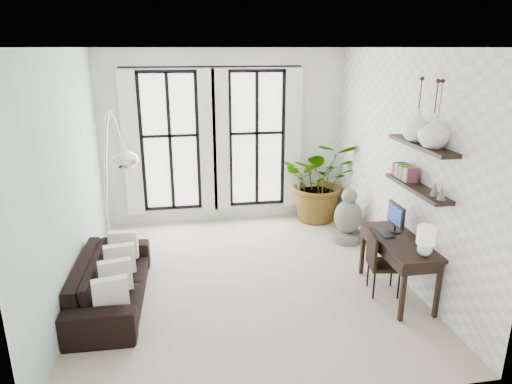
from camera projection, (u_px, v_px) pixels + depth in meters
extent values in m
plane|color=#BBAC95|center=(245.00, 279.00, 6.59)|extent=(5.00, 5.00, 0.00)
plane|color=white|center=(243.00, 47.00, 5.62)|extent=(5.00, 5.00, 0.00)
plane|color=#B1C5BD|center=(68.00, 180.00, 5.75)|extent=(0.00, 5.00, 5.00)
plane|color=white|center=(401.00, 166.00, 6.47)|extent=(0.00, 5.00, 5.00)
plane|color=white|center=(225.00, 138.00, 8.46)|extent=(4.50, 0.00, 4.50)
cube|color=white|center=(170.00, 143.00, 8.28)|extent=(1.00, 0.02, 2.50)
cube|color=white|center=(131.00, 145.00, 8.08)|extent=(0.30, 0.04, 2.60)
cube|color=white|center=(208.00, 142.00, 8.30)|extent=(0.30, 0.04, 2.60)
cube|color=white|center=(257.00, 140.00, 8.54)|extent=(1.00, 0.02, 2.50)
cube|color=white|center=(221.00, 142.00, 8.34)|extent=(0.30, 0.04, 2.60)
cube|color=white|center=(293.00, 139.00, 8.55)|extent=(0.30, 0.04, 2.60)
cylinder|color=black|center=(212.00, 67.00, 7.92)|extent=(3.20, 0.03, 0.03)
cube|color=black|center=(417.00, 188.00, 5.78)|extent=(0.25, 1.30, 0.05)
cube|color=black|center=(422.00, 145.00, 5.61)|extent=(0.25, 1.30, 0.05)
cube|color=#BD3D2F|center=(398.00, 168.00, 6.26)|extent=(0.16, 0.04, 0.18)
cube|color=#2F41A5|center=(399.00, 169.00, 6.22)|extent=(0.16, 0.04, 0.18)
cube|color=gold|center=(401.00, 170.00, 6.18)|extent=(0.16, 0.04, 0.18)
cube|color=green|center=(402.00, 171.00, 6.13)|extent=(0.16, 0.04, 0.18)
cube|color=purple|center=(404.00, 172.00, 6.09)|extent=(0.16, 0.04, 0.18)
cube|color=gold|center=(406.00, 173.00, 6.05)|extent=(0.16, 0.04, 0.18)
cube|color=#545454|center=(407.00, 173.00, 6.01)|extent=(0.16, 0.04, 0.18)
cube|color=#38C59F|center=(409.00, 174.00, 5.97)|extent=(0.16, 0.03, 0.18)
cube|color=tan|center=(411.00, 175.00, 5.92)|extent=(0.16, 0.03, 0.18)
cube|color=#88364C|center=(412.00, 176.00, 5.88)|extent=(0.16, 0.03, 0.18)
cone|color=slate|center=(435.00, 188.00, 5.37)|extent=(0.10, 0.10, 0.18)
cone|color=slate|center=(442.00, 192.00, 5.23)|extent=(0.10, 0.10, 0.18)
imported|color=black|center=(111.00, 281.00, 5.92)|extent=(0.88, 2.13, 0.61)
cube|color=silver|center=(111.00, 294.00, 5.22)|extent=(0.40, 0.12, 0.40)
cube|color=silver|center=(116.00, 275.00, 5.66)|extent=(0.40, 0.12, 0.40)
cube|color=silver|center=(120.00, 259.00, 6.10)|extent=(0.40, 0.12, 0.40)
cube|color=silver|center=(123.00, 245.00, 6.54)|extent=(0.40, 0.12, 0.40)
imported|color=#2D7228|center=(320.00, 180.00, 8.66)|extent=(1.62, 1.47, 1.58)
cube|color=black|center=(400.00, 241.00, 5.97)|extent=(0.57, 1.35, 0.04)
cube|color=black|center=(397.00, 248.00, 6.00)|extent=(0.52, 1.28, 0.12)
cube|color=black|center=(403.00, 293.00, 5.47)|extent=(0.05, 0.05, 0.75)
cube|color=black|center=(438.00, 290.00, 5.55)|extent=(0.05, 0.05, 0.75)
cube|color=black|center=(363.00, 250.00, 6.64)|extent=(0.05, 0.05, 0.75)
cube|color=black|center=(392.00, 248.00, 6.71)|extent=(0.05, 0.05, 0.75)
cube|color=black|center=(396.00, 215.00, 6.14)|extent=(0.04, 0.42, 0.30)
cube|color=navy|center=(394.00, 215.00, 6.14)|extent=(0.00, 0.36, 0.24)
cube|color=black|center=(384.00, 232.00, 6.19)|extent=(0.15, 0.40, 0.02)
sphere|color=silver|center=(425.00, 250.00, 5.46)|extent=(0.18, 0.18, 0.18)
cylinder|color=white|center=(426.00, 235.00, 5.40)|extent=(0.22, 0.22, 0.22)
cube|color=black|center=(384.00, 265.00, 6.12)|extent=(0.47, 0.47, 0.05)
cube|color=black|center=(372.00, 249.00, 6.05)|extent=(0.10, 0.41, 0.46)
cylinder|color=black|center=(377.00, 287.00, 6.01)|extent=(0.03, 0.03, 0.38)
cylinder|color=black|center=(400.00, 284.00, 6.06)|extent=(0.03, 0.03, 0.38)
cylinder|color=black|center=(367.00, 275.00, 6.32)|extent=(0.03, 0.03, 0.38)
cylinder|color=black|center=(389.00, 273.00, 6.37)|extent=(0.03, 0.03, 0.38)
cylinder|color=silver|center=(113.00, 270.00, 6.76)|extent=(0.37, 0.37, 0.10)
cylinder|color=silver|center=(110.00, 238.00, 6.60)|extent=(0.04, 0.04, 1.02)
ellipsoid|color=silver|center=(125.00, 160.00, 5.53)|extent=(0.33, 0.33, 0.21)
cylinder|color=slate|center=(347.00, 236.00, 7.89)|extent=(0.53, 0.53, 0.16)
ellipsoid|color=slate|center=(348.00, 217.00, 7.77)|extent=(0.47, 0.47, 0.58)
sphere|color=slate|center=(349.00, 196.00, 7.66)|extent=(0.26, 0.26, 0.26)
imported|color=white|center=(435.00, 131.00, 5.31)|extent=(0.37, 0.37, 0.38)
imported|color=white|center=(417.00, 126.00, 5.69)|extent=(0.37, 0.37, 0.38)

